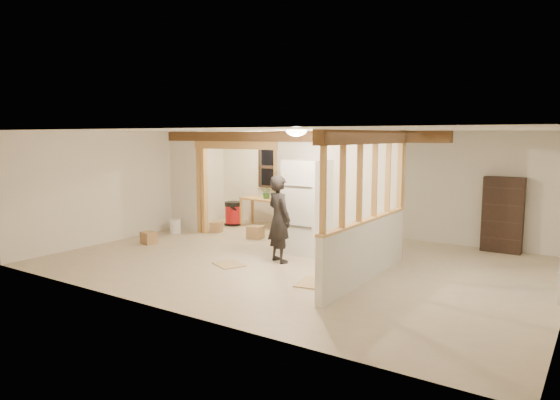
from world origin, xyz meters
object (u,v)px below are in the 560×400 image
Objects in this scene: bookshelf at (503,215)px; shop_vac at (233,213)px; refrigerator at (307,207)px; woman at (279,219)px; work_table at (264,212)px.

shop_vac is at bearing -174.51° from bookshelf.
refrigerator is 3.72m from shop_vac.
woman reaches higher than bookshelf.
refrigerator is 0.92m from woman.
refrigerator is 1.15× the size of woman.
refrigerator reaches higher than bookshelf.
work_table is at bearing 19.36° from shop_vac.
refrigerator is 1.22× the size of bookshelf.
bookshelf reaches higher than work_table.
woman is at bearing -136.73° from bookshelf.
refrigerator is 2.97× the size of shop_vac.
work_table is 0.77× the size of bookshelf.
shop_vac is at bearing 153.13° from refrigerator.
shop_vac is (-3.27, 1.66, -0.64)m from refrigerator.
work_table is 5.82m from bookshelf.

